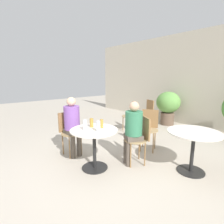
{
  "coord_description": "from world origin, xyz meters",
  "views": [
    {
      "loc": [
        2.18,
        -1.58,
        1.59
      ],
      "look_at": [
        -0.19,
        0.43,
        0.96
      ],
      "focal_mm": 28.0,
      "sensor_mm": 36.0,
      "label": 1
    }
  ],
  "objects_px": {
    "bistro_chair_4": "(149,125)",
    "beer_glass_0": "(102,124)",
    "beer_glass_1": "(92,123)",
    "beer_glass_2": "(85,125)",
    "potted_plant_0": "(168,105)",
    "cafe_table_near": "(94,139)",
    "beer_glass_3": "(98,126)",
    "seated_person_1": "(72,121)",
    "seated_person_0": "(133,127)",
    "bistro_chair_1": "(69,129)",
    "bistro_chair_2": "(132,113)",
    "bistro_chair_3": "(147,111)",
    "bistro_chair_0": "(140,135)",
    "cafe_table_far": "(193,141)"
  },
  "relations": [
    {
      "from": "beer_glass_0",
      "to": "beer_glass_1",
      "type": "bearing_deg",
      "value": -146.53
    },
    {
      "from": "bistro_chair_4",
      "to": "cafe_table_near",
      "type": "bearing_deg",
      "value": -121.29
    },
    {
      "from": "bistro_chair_1",
      "to": "seated_person_0",
      "type": "relative_size",
      "value": 0.75
    },
    {
      "from": "beer_glass_0",
      "to": "seated_person_0",
      "type": "bearing_deg",
      "value": 57.43
    },
    {
      "from": "bistro_chair_4",
      "to": "beer_glass_0",
      "type": "distance_m",
      "value": 1.29
    },
    {
      "from": "cafe_table_far",
      "to": "bistro_chair_1",
      "type": "relative_size",
      "value": 0.97
    },
    {
      "from": "bistro_chair_2",
      "to": "bistro_chair_4",
      "type": "relative_size",
      "value": 1.0
    },
    {
      "from": "bistro_chair_0",
      "to": "beer_glass_1",
      "type": "relative_size",
      "value": 5.51
    },
    {
      "from": "seated_person_0",
      "to": "beer_glass_1",
      "type": "xyz_separation_m",
      "value": [
        -0.46,
        -0.58,
        0.09
      ]
    },
    {
      "from": "bistro_chair_3",
      "to": "beer_glass_2",
      "type": "xyz_separation_m",
      "value": [
        0.99,
        -2.89,
        0.26
      ]
    },
    {
      "from": "cafe_table_near",
      "to": "beer_glass_3",
      "type": "height_order",
      "value": "beer_glass_3"
    },
    {
      "from": "bistro_chair_3",
      "to": "seated_person_0",
      "type": "height_order",
      "value": "seated_person_0"
    },
    {
      "from": "beer_glass_1",
      "to": "seated_person_0",
      "type": "bearing_deg",
      "value": 51.47
    },
    {
      "from": "bistro_chair_2",
      "to": "seated_person_0",
      "type": "xyz_separation_m",
      "value": [
        1.39,
        -1.45,
        0.17
      ]
    },
    {
      "from": "bistro_chair_0",
      "to": "bistro_chair_3",
      "type": "distance_m",
      "value": 2.45
    },
    {
      "from": "seated_person_0",
      "to": "seated_person_1",
      "type": "height_order",
      "value": "seated_person_1"
    },
    {
      "from": "cafe_table_near",
      "to": "seated_person_0",
      "type": "xyz_separation_m",
      "value": [
        0.32,
        0.62,
        0.16
      ]
    },
    {
      "from": "bistro_chair_3",
      "to": "beer_glass_1",
      "type": "distance_m",
      "value": 2.86
    },
    {
      "from": "seated_person_1",
      "to": "beer_glass_0",
      "type": "relative_size",
      "value": 7.8
    },
    {
      "from": "bistro_chair_2",
      "to": "beer_glass_1",
      "type": "bearing_deg",
      "value": -39.48
    },
    {
      "from": "bistro_chair_4",
      "to": "beer_glass_1",
      "type": "xyz_separation_m",
      "value": [
        -0.21,
        -1.37,
        0.25
      ]
    },
    {
      "from": "seated_person_1",
      "to": "beer_glass_3",
      "type": "height_order",
      "value": "seated_person_1"
    },
    {
      "from": "beer_glass_3",
      "to": "potted_plant_0",
      "type": "relative_size",
      "value": 0.16
    },
    {
      "from": "seated_person_0",
      "to": "potted_plant_0",
      "type": "relative_size",
      "value": 1.05
    },
    {
      "from": "bistro_chair_2",
      "to": "bistro_chair_3",
      "type": "height_order",
      "value": "same"
    },
    {
      "from": "beer_glass_1",
      "to": "potted_plant_0",
      "type": "relative_size",
      "value": 0.14
    },
    {
      "from": "bistro_chair_1",
      "to": "beer_glass_1",
      "type": "distance_m",
      "value": 0.75
    },
    {
      "from": "cafe_table_near",
      "to": "beer_glass_3",
      "type": "relative_size",
      "value": 4.5
    },
    {
      "from": "bistro_chair_0",
      "to": "bistro_chair_1",
      "type": "distance_m",
      "value": 1.47
    },
    {
      "from": "bistro_chair_3",
      "to": "beer_glass_3",
      "type": "bearing_deg",
      "value": -49.81
    },
    {
      "from": "bistro_chair_4",
      "to": "beer_glass_3",
      "type": "bearing_deg",
      "value": -115.25
    },
    {
      "from": "beer_glass_0",
      "to": "beer_glass_3",
      "type": "distance_m",
      "value": 0.22
    },
    {
      "from": "seated_person_1",
      "to": "potted_plant_0",
      "type": "height_order",
      "value": "seated_person_1"
    },
    {
      "from": "bistro_chair_1",
      "to": "beer_glass_0",
      "type": "distance_m",
      "value": 0.92
    },
    {
      "from": "bistro_chair_4",
      "to": "seated_person_0",
      "type": "distance_m",
      "value": 0.85
    },
    {
      "from": "beer_glass_3",
      "to": "potted_plant_0",
      "type": "xyz_separation_m",
      "value": [
        -0.96,
        3.56,
        -0.13
      ]
    },
    {
      "from": "seated_person_1",
      "to": "beer_glass_0",
      "type": "xyz_separation_m",
      "value": [
        0.71,
        0.19,
        0.07
      ]
    },
    {
      "from": "seated_person_1",
      "to": "seated_person_0",
      "type": "bearing_deg",
      "value": -60.02
    },
    {
      "from": "bistro_chair_4",
      "to": "beer_glass_1",
      "type": "height_order",
      "value": "bistro_chair_4"
    },
    {
      "from": "bistro_chair_1",
      "to": "bistro_chair_4",
      "type": "xyz_separation_m",
      "value": [
        0.91,
        1.46,
        0.0
      ]
    },
    {
      "from": "bistro_chair_2",
      "to": "seated_person_1",
      "type": "height_order",
      "value": "seated_person_1"
    },
    {
      "from": "seated_person_1",
      "to": "bistro_chair_0",
      "type": "bearing_deg",
      "value": -56.9
    },
    {
      "from": "bistro_chair_3",
      "to": "seated_person_1",
      "type": "bearing_deg",
      "value": -66.11
    },
    {
      "from": "beer_glass_2",
      "to": "potted_plant_0",
      "type": "xyz_separation_m",
      "value": [
        -0.75,
        3.68,
        -0.13
      ]
    },
    {
      "from": "bistro_chair_3",
      "to": "beer_glass_2",
      "type": "height_order",
      "value": "beer_glass_2"
    },
    {
      "from": "bistro_chair_3",
      "to": "bistro_chair_4",
      "type": "relative_size",
      "value": 1.0
    },
    {
      "from": "cafe_table_near",
      "to": "bistro_chair_1",
      "type": "xyz_separation_m",
      "value": [
        -0.85,
        -0.05,
        -0.0
      ]
    },
    {
      "from": "beer_glass_2",
      "to": "bistro_chair_2",
      "type": "bearing_deg",
      "value": 114.66
    },
    {
      "from": "seated_person_0",
      "to": "beer_glass_2",
      "type": "height_order",
      "value": "seated_person_0"
    },
    {
      "from": "seated_person_0",
      "to": "beer_glass_0",
      "type": "distance_m",
      "value": 0.57
    }
  ]
}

